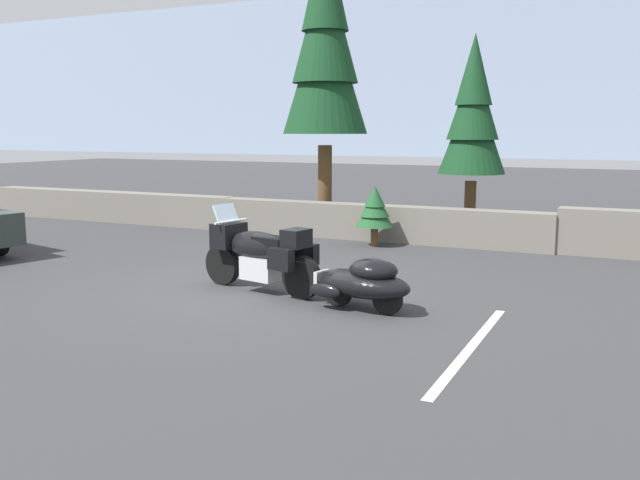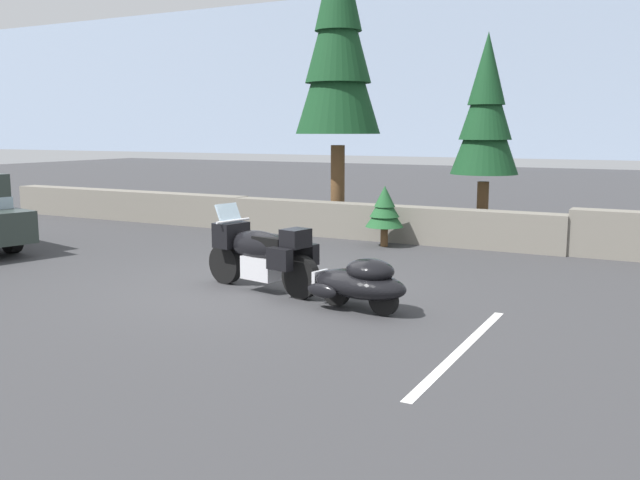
# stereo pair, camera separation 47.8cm
# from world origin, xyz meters

# --- Properties ---
(ground_plane) EXTENTS (80.00, 80.00, 0.00)m
(ground_plane) POSITION_xyz_m (0.00, 0.00, 0.00)
(ground_plane) COLOR #38383A
(stone_guard_wall) EXTENTS (24.00, 0.60, 0.95)m
(stone_guard_wall) POSITION_xyz_m (0.06, 5.54, 0.43)
(stone_guard_wall) COLOR slate
(stone_guard_wall) RESTS_ON ground
(touring_motorcycle) EXTENTS (2.29, 1.03, 1.33)m
(touring_motorcycle) POSITION_xyz_m (0.20, -0.08, 0.62)
(touring_motorcycle) COLOR black
(touring_motorcycle) RESTS_ON ground
(car_shaped_trailer) EXTENTS (2.23, 1.01, 0.76)m
(car_shaped_trailer) POSITION_xyz_m (2.08, -0.47, 0.41)
(car_shaped_trailer) COLOR black
(car_shaped_trailer) RESTS_ON ground
(pine_tree_tall) EXTENTS (2.09, 2.09, 7.43)m
(pine_tree_tall) POSITION_xyz_m (-1.70, 6.43, 4.65)
(pine_tree_tall) COLOR brown
(pine_tree_tall) RESTS_ON ground
(pine_tree_secondary) EXTENTS (1.52, 1.52, 4.67)m
(pine_tree_secondary) POSITION_xyz_m (1.93, 6.61, 2.92)
(pine_tree_secondary) COLOR brown
(pine_tree_secondary) RESTS_ON ground
(pine_sapling_near) EXTENTS (0.83, 0.83, 1.32)m
(pine_sapling_near) POSITION_xyz_m (0.28, 4.75, 0.83)
(pine_sapling_near) COLOR brown
(pine_sapling_near) RESTS_ON ground
(parking_stripe_marker) EXTENTS (0.12, 3.60, 0.01)m
(parking_stripe_marker) POSITION_xyz_m (3.85, -1.50, 0.00)
(parking_stripe_marker) COLOR silver
(parking_stripe_marker) RESTS_ON ground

